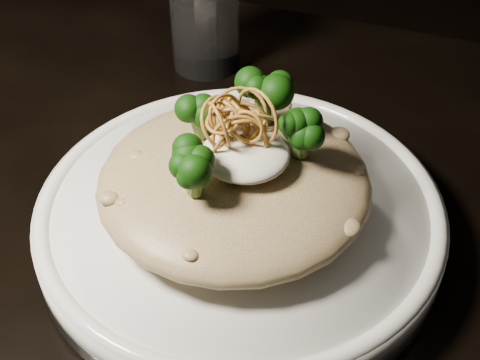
# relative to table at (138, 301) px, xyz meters

# --- Properties ---
(table) EXTENTS (1.10, 0.80, 0.75)m
(table) POSITION_rel_table_xyz_m (0.00, 0.00, 0.00)
(table) COLOR black
(table) RESTS_ON ground
(plate) EXTENTS (0.31, 0.31, 0.03)m
(plate) POSITION_rel_table_xyz_m (0.08, 0.03, 0.10)
(plate) COLOR white
(plate) RESTS_ON table
(risotto) EXTENTS (0.20, 0.20, 0.04)m
(risotto) POSITION_rel_table_xyz_m (0.08, 0.03, 0.14)
(risotto) COLOR brown
(risotto) RESTS_ON plate
(broccoli) EXTENTS (0.14, 0.14, 0.05)m
(broccoli) POSITION_rel_table_xyz_m (0.09, 0.04, 0.18)
(broccoli) COLOR black
(broccoli) RESTS_ON risotto
(cheese) EXTENTS (0.06, 0.06, 0.02)m
(cheese) POSITION_rel_table_xyz_m (0.09, 0.03, 0.17)
(cheese) COLOR white
(cheese) RESTS_ON risotto
(shallots) EXTENTS (0.06, 0.06, 0.04)m
(shallots) POSITION_rel_table_xyz_m (0.08, 0.04, 0.19)
(shallots) COLOR #915F1E
(shallots) RESTS_ON cheese
(drinking_glass) EXTENTS (0.07, 0.07, 0.12)m
(drinking_glass) POSITION_rel_table_xyz_m (-0.04, 0.25, 0.14)
(drinking_glass) COLOR silver
(drinking_glass) RESTS_ON table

